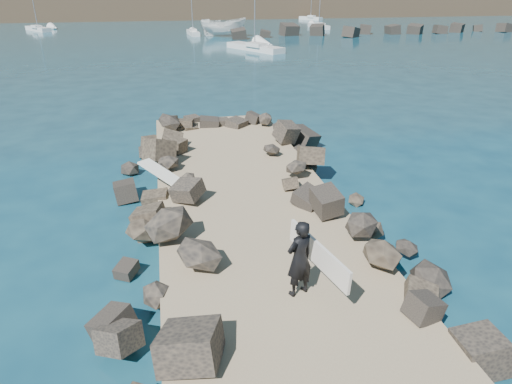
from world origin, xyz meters
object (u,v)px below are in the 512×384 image
(boat_imported, at_px, (223,27))
(surfer_with_board, at_px, (302,258))
(sailboat_d, at_px, (319,26))
(surfboard_resting, at_px, (163,177))

(boat_imported, distance_m, surfer_with_board, 62.94)
(surfer_with_board, bearing_deg, boat_imported, 83.81)
(boat_imported, bearing_deg, sailboat_d, -41.00)
(surfboard_resting, xyz_separation_m, sailboat_d, (28.03, 65.40, -0.69))
(sailboat_d, bearing_deg, boat_imported, -151.97)
(surfboard_resting, distance_m, sailboat_d, 71.15)
(sailboat_d, bearing_deg, surfboard_resting, -113.20)
(boat_imported, height_order, sailboat_d, sailboat_d)
(surfboard_resting, distance_m, boat_imported, 56.58)
(surfboard_resting, bearing_deg, boat_imported, 40.49)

